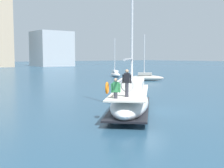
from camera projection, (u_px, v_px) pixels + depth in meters
name	position (u px, v px, depth m)	size (l,w,h in m)	color
ground_plane	(147.00, 110.00, 20.79)	(400.00, 400.00, 0.00)	#284C66
main_sailboat	(130.00, 99.00, 19.71)	(8.55, 8.42, 12.09)	white
moored_sloop_near	(115.00, 74.00, 54.66)	(3.00, 5.07, 7.15)	white
moored_sloop_far	(146.00, 77.00, 45.78)	(4.40, 4.84, 7.18)	#B7B2A8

